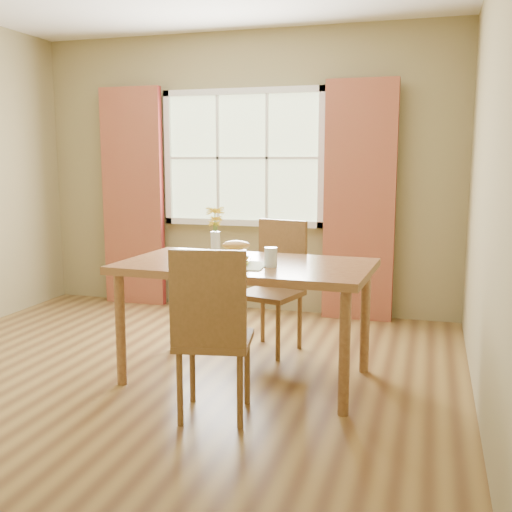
{
  "coord_description": "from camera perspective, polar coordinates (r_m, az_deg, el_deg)",
  "views": [
    {
      "loc": [
        1.79,
        -3.75,
        1.49
      ],
      "look_at": [
        0.7,
        -0.04,
        0.86
      ],
      "focal_mm": 42.0,
      "sensor_mm": 36.0,
      "label": 1
    }
  ],
  "objects": [
    {
      "name": "water_glass",
      "position": [
        3.83,
        1.41,
        -0.16
      ],
      "size": [
        0.08,
        0.08,
        0.12
      ],
      "color": "silver",
      "rests_on": "dining_table"
    },
    {
      "name": "placemat",
      "position": [
        3.89,
        -2.39,
        -0.86
      ],
      "size": [
        0.47,
        0.36,
        0.01
      ],
      "primitive_type": "cube",
      "rotation": [
        0.0,
        0.0,
        0.07
      ],
      "color": "beige",
      "rests_on": "dining_table"
    },
    {
      "name": "plate",
      "position": [
        3.94,
        -2.38,
        -0.58
      ],
      "size": [
        0.29,
        0.29,
        0.01
      ],
      "primitive_type": "cube",
      "rotation": [
        0.0,
        0.0,
        0.21
      ],
      "color": "#D2E338",
      "rests_on": "placemat"
    },
    {
      "name": "curtain_left",
      "position": [
        6.27,
        -11.64,
        5.46
      ],
      "size": [
        0.65,
        0.08,
        2.2
      ],
      "primitive_type": "cube",
      "color": "maroon",
      "rests_on": "room"
    },
    {
      "name": "room",
      "position": [
        4.15,
        -9.2,
        7.17
      ],
      "size": [
        4.24,
        3.84,
        2.74
      ],
      "color": "brown",
      "rests_on": "ground"
    },
    {
      "name": "chair_near",
      "position": [
        3.4,
        -4.25,
        -6.8
      ],
      "size": [
        0.49,
        0.49,
        1.01
      ],
      "rotation": [
        0.0,
        0.0,
        0.18
      ],
      "color": "brown",
      "rests_on": "room"
    },
    {
      "name": "curtain_right",
      "position": [
        5.58,
        9.81,
        5.07
      ],
      "size": [
        0.65,
        0.08,
        2.2
      ],
      "primitive_type": "cube",
      "color": "maroon",
      "rests_on": "room"
    },
    {
      "name": "croissant_sandwich",
      "position": [
        3.92,
        -1.94,
        0.46
      ],
      "size": [
        0.21,
        0.17,
        0.14
      ],
      "rotation": [
        0.0,
        0.0,
        0.26
      ],
      "color": "gold",
      "rests_on": "plate"
    },
    {
      "name": "chair_far",
      "position": [
        4.7,
        1.9,
        -2.22
      ],
      "size": [
        0.52,
        0.52,
        1.02
      ],
      "rotation": [
        0.0,
        0.0,
        -0.27
      ],
      "color": "brown",
      "rests_on": "room"
    },
    {
      "name": "flower_vase",
      "position": [
        4.3,
        -3.9,
        2.87
      ],
      "size": [
        0.14,
        0.14,
        0.35
      ],
      "color": "silver",
      "rests_on": "dining_table"
    },
    {
      "name": "dining_table",
      "position": [
        4.01,
        -0.94,
        -1.79
      ],
      "size": [
        1.7,
        1.01,
        0.81
      ],
      "rotation": [
        0.0,
        0.0,
        -0.05
      ],
      "color": "olive",
      "rests_on": "room"
    },
    {
      "name": "window",
      "position": [
        5.9,
        -1.29,
        9.31
      ],
      "size": [
        1.62,
        0.06,
        1.32
      ],
      "color": "beige",
      "rests_on": "room"
    }
  ]
}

